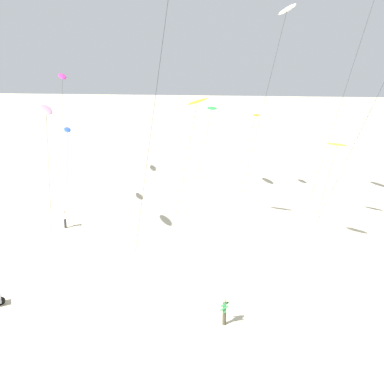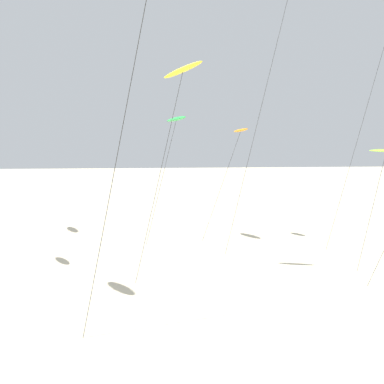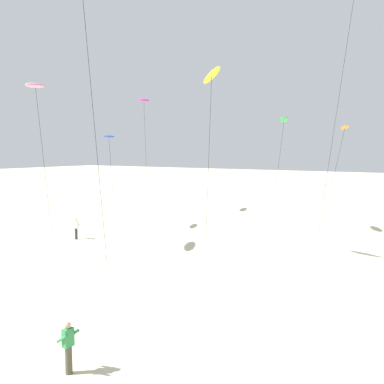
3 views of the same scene
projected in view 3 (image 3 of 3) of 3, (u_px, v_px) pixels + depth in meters
ground_plane at (8, 313)px, 17.61m from camera, size 260.00×260.00×0.00m
kite_pink at (35, 86)px, 27.38m from camera, size 2.66×3.66×11.59m
kite_blue at (109, 137)px, 36.12m from camera, size 2.24×3.34×8.29m
kite_green at (284, 120)px, 34.40m from camera, size 2.95×4.53×9.79m
kite_magenta at (144, 101)px, 45.74m from camera, size 3.70×5.41×12.96m
kite_orange at (344, 129)px, 32.59m from camera, size 2.93×4.40×8.96m
kite_yellow at (211, 79)px, 25.10m from camera, size 3.45×4.30×11.94m
kite_flyer_nearest at (68, 346)px, 12.76m from camera, size 0.52×0.55×1.67m
kite_flyer_middle at (76, 228)px, 32.23m from camera, size 0.60×0.58×1.67m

